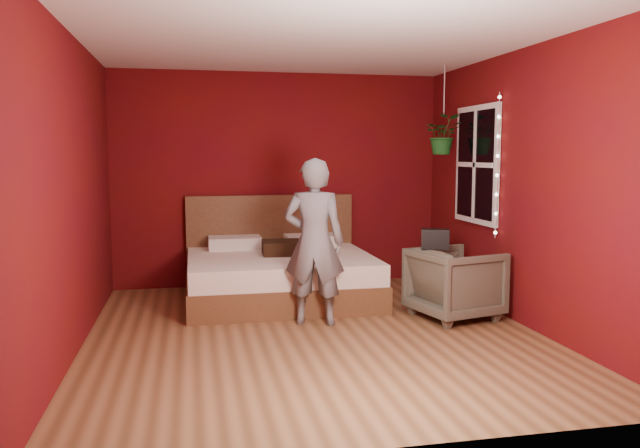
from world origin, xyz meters
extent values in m
plane|color=brown|center=(0.00, 0.00, 0.00)|extent=(4.50, 4.50, 0.00)
cube|color=#5D0F09|center=(0.00, 2.26, 1.30)|extent=(4.00, 0.02, 2.60)
cube|color=#5D0F09|center=(0.00, -2.26, 1.30)|extent=(4.00, 0.02, 2.60)
cube|color=#5D0F09|center=(-2.01, 0.00, 1.30)|extent=(0.02, 4.50, 2.60)
cube|color=#5D0F09|center=(2.01, 0.00, 1.30)|extent=(0.02, 4.50, 2.60)
cube|color=silver|center=(0.00, 0.00, 2.61)|extent=(4.00, 4.50, 0.02)
cube|color=white|center=(1.97, 0.90, 1.50)|extent=(0.04, 0.97, 1.27)
cube|color=black|center=(1.96, 0.90, 1.50)|extent=(0.02, 0.85, 1.15)
cube|color=white|center=(1.95, 0.90, 1.50)|extent=(0.03, 0.05, 1.15)
cube|color=white|center=(1.95, 0.90, 1.50)|extent=(0.03, 0.85, 0.05)
cylinder|color=silver|center=(1.94, 0.38, 1.50)|extent=(0.01, 0.01, 1.45)
sphere|color=#FFF2CC|center=(1.94, 0.38, 0.83)|extent=(0.04, 0.04, 0.04)
sphere|color=#FFF2CC|center=(1.94, 0.38, 1.02)|extent=(0.04, 0.04, 0.04)
sphere|color=#FFF2CC|center=(1.94, 0.38, 1.21)|extent=(0.04, 0.04, 0.04)
sphere|color=#FFF2CC|center=(1.94, 0.38, 1.40)|extent=(0.04, 0.04, 0.04)
sphere|color=#FFF2CC|center=(1.94, 0.38, 1.60)|extent=(0.04, 0.04, 0.04)
sphere|color=#FFF2CC|center=(1.94, 0.38, 1.79)|extent=(0.04, 0.04, 0.04)
sphere|color=#FFF2CC|center=(1.94, 0.38, 1.98)|extent=(0.04, 0.04, 0.04)
sphere|color=#FFF2CC|center=(1.94, 0.38, 2.17)|extent=(0.04, 0.04, 0.04)
cube|color=brown|center=(-0.12, 1.34, 0.14)|extent=(2.03, 1.72, 0.28)
cube|color=white|center=(-0.12, 1.34, 0.40)|extent=(1.99, 1.69, 0.22)
cube|color=brown|center=(-0.12, 2.16, 0.56)|extent=(2.03, 0.08, 1.12)
cube|color=silver|center=(-0.58, 1.92, 0.58)|extent=(0.61, 0.39, 0.14)
cube|color=silver|center=(0.34, 1.92, 0.58)|extent=(0.61, 0.39, 0.14)
imported|color=slate|center=(0.07, 0.34, 0.79)|extent=(0.66, 0.53, 1.58)
imported|color=#565444|center=(1.46, 0.26, 0.35)|extent=(0.92, 0.91, 0.70)
cube|color=black|center=(1.26, 0.29, 0.79)|extent=(0.30, 0.23, 0.19)
cube|color=#311B10|center=(-0.09, 1.41, 0.58)|extent=(0.44, 0.44, 0.15)
cylinder|color=silver|center=(1.74, 1.28, 2.33)|extent=(0.01, 0.01, 0.55)
imported|color=#1E611B|center=(1.74, 1.28, 1.83)|extent=(0.50, 0.48, 0.45)
camera|label=1|loc=(-1.06, -5.38, 1.62)|focal=35.00mm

